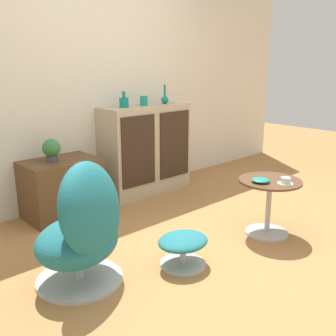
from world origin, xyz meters
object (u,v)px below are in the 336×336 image
(vase_inner_right, at_px, (165,99))
(coffee_table, at_px, (269,200))
(bowl, at_px, (261,180))
(sideboard, at_px, (146,149))
(teacup, at_px, (286,181))
(egg_chair, at_px, (84,227))
(vase_leftmost, at_px, (124,102))
(potted_plant, at_px, (51,149))
(tv_console, at_px, (62,188))
(vase_inner_left, at_px, (144,101))
(ottoman, at_px, (183,245))

(vase_inner_right, bearing_deg, coffee_table, -99.92)
(vase_inner_right, height_order, bowl, vase_inner_right)
(bowl, bearing_deg, sideboard, 86.39)
(teacup, bearing_deg, sideboard, 90.31)
(vase_inner_right, bearing_deg, egg_chair, -146.24)
(egg_chair, relative_size, vase_leftmost, 5.17)
(sideboard, height_order, teacup, sideboard)
(teacup, bearing_deg, potted_plant, 123.59)
(tv_console, height_order, potted_plant, potted_plant)
(tv_console, distance_m, vase_inner_left, 1.29)
(tv_console, distance_m, potted_plant, 0.40)
(tv_console, relative_size, ottoman, 1.76)
(vase_inner_left, relative_size, bowl, 0.70)
(sideboard, xyz_separation_m, vase_inner_right, (0.30, 0.00, 0.54))
(ottoman, height_order, teacup, teacup)
(egg_chair, xyz_separation_m, vase_leftmost, (1.26, 1.22, 0.63))
(egg_chair, bearing_deg, potted_plant, 71.52)
(sideboard, xyz_separation_m, vase_inner_left, (-0.01, 0.00, 0.54))
(coffee_table, distance_m, bowl, 0.23)
(sideboard, height_order, bowl, sideboard)
(potted_plant, bearing_deg, vase_inner_left, 1.57)
(tv_console, bearing_deg, vase_leftmost, 2.30)
(vase_leftmost, bearing_deg, bowl, -83.65)
(egg_chair, relative_size, bowl, 5.78)
(sideboard, xyz_separation_m, ottoman, (-0.90, -1.50, -0.33))
(teacup, bearing_deg, egg_chair, 161.04)
(vase_leftmost, bearing_deg, vase_inner_right, 0.00)
(coffee_table, height_order, vase_inner_left, vase_inner_left)
(ottoman, distance_m, bowl, 0.88)
(tv_console, xyz_separation_m, vase_inner_left, (1.05, 0.03, 0.75))
(tv_console, distance_m, coffee_table, 1.91)
(egg_chair, bearing_deg, sideboard, 38.51)
(coffee_table, distance_m, vase_leftmost, 1.79)
(coffee_table, distance_m, potted_plant, 1.99)
(coffee_table, xyz_separation_m, teacup, (-0.01, -0.14, 0.20))
(sideboard, xyz_separation_m, egg_chair, (-1.53, -1.22, -0.09))
(vase_leftmost, distance_m, potted_plant, 0.93)
(egg_chair, xyz_separation_m, vase_inner_left, (1.52, 1.22, 0.63))
(potted_plant, height_order, bowl, potted_plant)
(sideboard, bearing_deg, teacup, -89.69)
(coffee_table, bearing_deg, tv_console, 124.37)
(tv_console, height_order, bowl, tv_console)
(vase_inner_left, bearing_deg, coffee_table, -89.07)
(potted_plant, bearing_deg, bowl, -56.47)
(egg_chair, distance_m, vase_inner_right, 2.29)
(ottoman, relative_size, coffee_table, 0.74)
(ottoman, bearing_deg, potted_plant, 99.04)
(tv_console, relative_size, teacup, 5.45)
(ottoman, bearing_deg, coffee_table, -6.74)
(vase_inner_left, bearing_deg, sideboard, -20.86)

